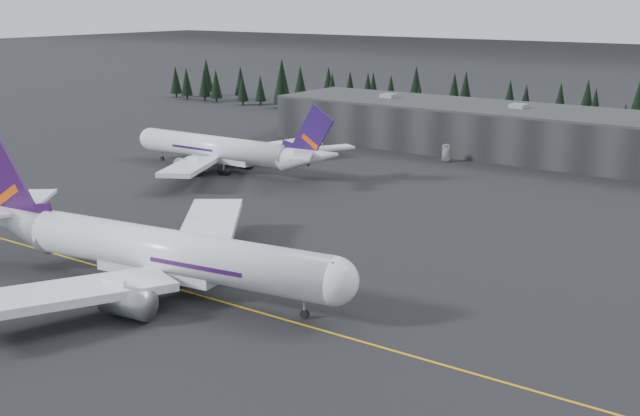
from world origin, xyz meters
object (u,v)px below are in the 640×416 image
Objects in this scene: terminal at (553,135)px; jet_main at (143,248)px; jet_parked at (231,150)px; gse_vehicle_a at (446,159)px.

jet_main reaches higher than terminal.
jet_main is at bearing 121.52° from jet_parked.
jet_parked reaches higher than gse_vehicle_a.
gse_vehicle_a is at bearing -133.58° from jet_parked.
jet_main is 109.39m from gse_vehicle_a.
terminal is 34.19× the size of gse_vehicle_a.
jet_main is at bearing -99.58° from gse_vehicle_a.
terminal is 2.30× the size of jet_main.
jet_parked is 55.64m from gse_vehicle_a.
gse_vehicle_a is at bearing -136.40° from terminal.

